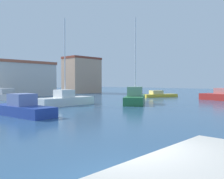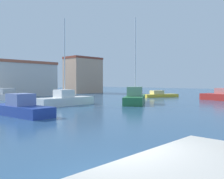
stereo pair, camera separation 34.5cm
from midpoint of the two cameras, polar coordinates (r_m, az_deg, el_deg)
The scene contains 8 objects.
water at distance 31.30m, azimuth -7.43°, elevation -3.16°, with size 160.00×160.00×0.00m, color #2D5175.
motorboat_grey_center_channel at distance 40.33m, azimuth -23.29°, elevation -1.35°, with size 2.91×7.83×1.73m.
sailboat_green_far_right at distance 30.92m, azimuth 5.04°, elevation -1.86°, with size 8.15×6.54×10.70m.
motorboat_blue_distant_east at distance 20.86m, azimuth -20.38°, elevation -4.07°, with size 2.52×6.47×1.74m.
sailboat_white_mid_harbor at distance 28.81m, azimuth -11.12°, elevation -2.34°, with size 7.24×2.65×9.88m.
motorboat_yellow_inner_mooring at distance 44.71m, azimuth 10.49°, elevation -1.21°, with size 6.72×4.33×1.19m.
harbor_office at distance 51.51m, azimuth -21.73°, elevation 2.30°, with size 12.71×10.14×6.57m.
waterfront_apartments at distance 61.31m, azimuth -7.11°, elevation 3.30°, with size 8.59×5.40×8.74m.
Camera 1 is at (-4.82, -4.05, 2.64)m, focal length 39.70 mm.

